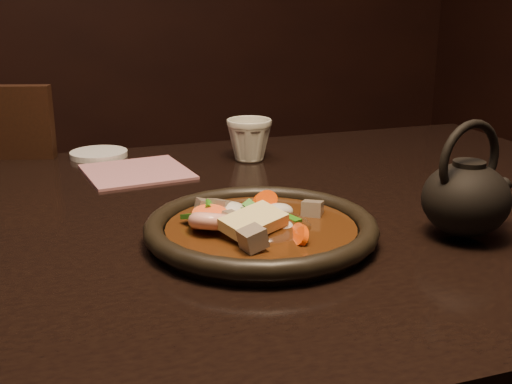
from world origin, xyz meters
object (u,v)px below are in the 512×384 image
object	(u,v)px
plate	(261,229)
teapot	(467,195)
table	(155,275)
tea_cup	(249,138)

from	to	relation	value
plate	teapot	size ratio (longest dim) A/B	1.98
table	plate	size ratio (longest dim) A/B	5.48
table	tea_cup	distance (m)	0.38
plate	tea_cup	xyz separation A→B (m)	(0.11, 0.39, 0.03)
plate	tea_cup	world-z (taller)	tea_cup
table	tea_cup	size ratio (longest dim) A/B	19.26
table	plate	xyz separation A→B (m)	(0.12, -0.11, 0.09)
table	plate	distance (m)	0.18
table	teapot	size ratio (longest dim) A/B	10.85
table	plate	bearing A→B (deg)	-43.29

